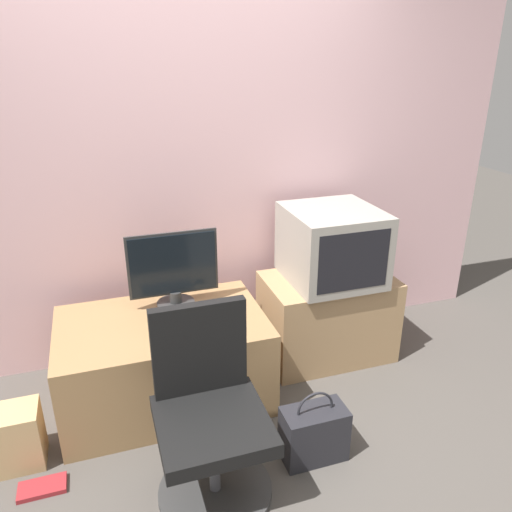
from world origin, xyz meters
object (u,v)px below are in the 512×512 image
office_chair (210,420)px  cardboard_box_lower (11,438)px  main_monitor (174,270)px  handbag (314,433)px  book (42,488)px  crt_tv (332,245)px  mouse (219,320)px  keyboard (182,326)px

office_chair → cardboard_box_lower: office_chair is taller
main_monitor → handbag: main_monitor is taller
office_chair → book: size_ratio=4.09×
crt_tv → cardboard_box_lower: crt_tv is taller
main_monitor → office_chair: 0.93m
cardboard_box_lower → crt_tv: bearing=12.2°
book → mouse: bearing=21.4°
mouse → crt_tv: size_ratio=0.12×
main_monitor → mouse: 0.39m
cardboard_box_lower → handbag: size_ratio=0.79×
cardboard_box_lower → handbag: 1.47m
cardboard_box_lower → book: 0.29m
main_monitor → office_chair: bearing=-90.6°
keyboard → handbag: keyboard is taller
main_monitor → crt_tv: 0.98m
office_chair → book: office_chair is taller
cardboard_box_lower → book: cardboard_box_lower is taller
mouse → handbag: size_ratio=0.18×
keyboard → handbag: size_ratio=0.80×
cardboard_box_lower → handbag: (1.41, -0.42, -0.01)m
main_monitor → keyboard: (-0.02, -0.27, -0.22)m
office_chair → handbag: bearing=0.9°
mouse → office_chair: (-0.20, -0.59, -0.16)m
office_chair → crt_tv: bearing=40.1°
keyboard → cardboard_box_lower: size_ratio=1.00×
mouse → cardboard_box_lower: 1.16m
office_chair → cardboard_box_lower: (-0.89, 0.43, -0.22)m
keyboard → mouse: bearing=-2.0°
office_chair → handbag: office_chair is taller
keyboard → mouse: mouse is taller
handbag → cardboard_box_lower: bearing=163.5°
keyboard → book: 0.98m
crt_tv → office_chair: (-0.99, -0.83, -0.41)m
crt_tv → handbag: size_ratio=1.45×
book → cardboard_box_lower: bearing=121.3°
mouse → book: size_ratio=0.33×
crt_tv → office_chair: size_ratio=0.64×
mouse → cardboard_box_lower: bearing=-171.6°
cardboard_box_lower → office_chair: bearing=-25.6°
keyboard → mouse: 0.20m
mouse → handbag: mouse is taller
crt_tv → book: 2.00m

